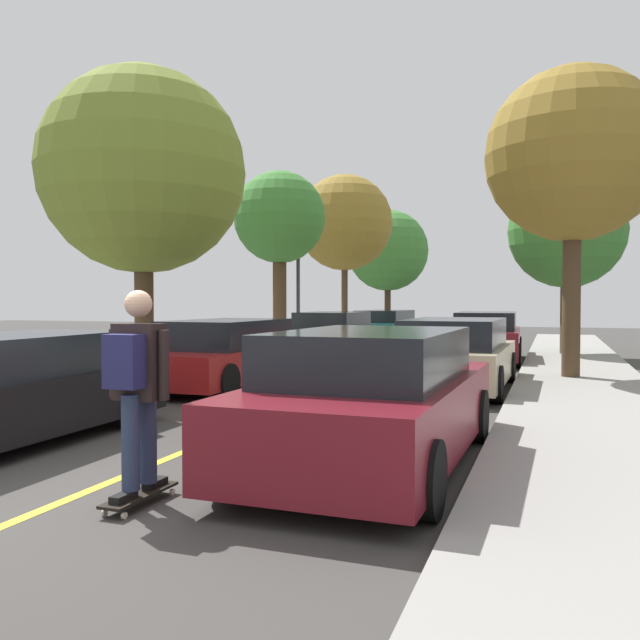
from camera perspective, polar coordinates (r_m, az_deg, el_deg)
The scene contains 18 objects.
ground at distance 6.24m, azimuth -21.61°, elevation -14.50°, with size 80.00×80.00×0.00m, color #3D3A38.
center_line at distance 9.54m, azimuth -5.42°, elevation -8.72°, with size 0.12×39.20×0.01m, color gold.
parked_car_left_nearest at distance 8.73m, azimuth -25.69°, elevation -5.54°, with size 1.89×4.50×1.31m.
parked_car_left_near at distance 13.27m, azimuth -8.20°, elevation -2.91°, with size 2.00×4.44×1.34m.
parked_car_left_far at distance 19.45m, azimuth 1.03°, elevation -1.42°, with size 1.99×4.36×1.38m.
parked_car_left_farthest at distance 25.70m, azimuth 5.64°, elevation -0.63°, with size 2.07×4.60×1.33m.
parked_car_right_nearest at distance 6.95m, azimuth 4.65°, elevation -6.87°, with size 2.02×4.49×1.42m.
parked_car_right_near at distance 12.97m, azimuth 11.66°, elevation -2.95°, with size 2.03×4.40×1.37m.
parked_car_right_far at distance 19.07m, azimuth 14.20°, elevation -1.44°, with size 2.00×4.62×1.40m.
street_tree_left_nearest at distance 14.86m, azimuth -15.04°, elevation 12.26°, with size 4.35×4.35×6.51m.
street_tree_left_near at distance 21.29m, azimuth -3.52°, elevation 8.69°, with size 2.93×2.93×5.70m.
street_tree_left_far at distance 27.85m, azimuth 2.14°, elevation 8.37°, with size 3.99×3.99×6.81m.
street_tree_left_farthest at distance 35.09m, azimuth 5.87°, elevation 5.98°, with size 4.25×4.25×6.33m.
street_tree_right_nearest at distance 14.95m, azimuth 21.01°, elevation 13.08°, with size 3.58×3.58×6.38m.
street_tree_right_near at distance 21.04m, azimuth 20.54°, elevation 7.22°, with size 3.41×3.41×5.37m.
streetlamp at distance 21.71m, azimuth -1.90°, elevation 5.95°, with size 0.36×0.24×5.57m.
skateboard at distance 5.95m, azimuth -15.28°, elevation -14.38°, with size 0.23×0.84×0.10m.
skateboarder at distance 5.73m, azimuth -15.56°, elevation -4.97°, with size 0.58×0.70×1.71m.
Camera 1 is at (3.96, -4.51, 1.73)m, focal length 37.06 mm.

